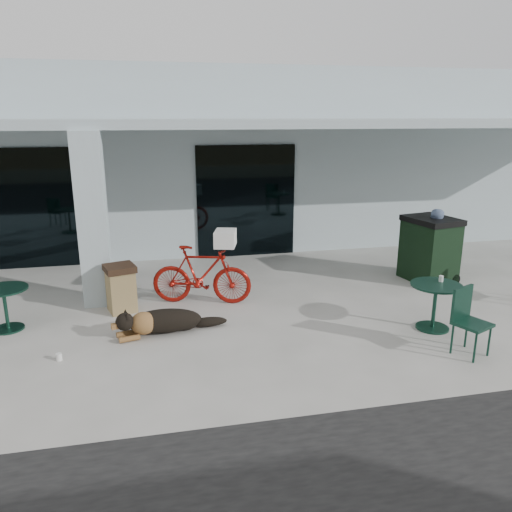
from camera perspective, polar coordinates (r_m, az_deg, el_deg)
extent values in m
plane|color=beige|center=(7.61, -7.36, -10.57)|extent=(80.00, 80.00, 0.00)
cube|color=#A6B7BC|center=(15.36, -10.47, 11.35)|extent=(22.00, 7.00, 4.50)
cube|color=black|center=(12.27, -24.81, 4.87)|extent=(2.80, 0.06, 2.70)
cube|color=black|center=(12.18, -1.14, 6.25)|extent=(2.40, 0.06, 2.70)
cube|color=#A6B7BC|center=(9.35, -18.16, 3.86)|extent=(0.50, 0.50, 3.12)
cube|color=#A6B7BC|center=(10.43, -9.77, 14.71)|extent=(22.00, 2.80, 0.18)
imported|color=maroon|center=(9.20, -6.24, -2.14)|extent=(1.90, 0.99, 1.10)
cube|color=white|center=(8.94, -3.53, 2.02)|extent=(0.48, 0.57, 0.29)
cylinder|color=white|center=(7.76, -21.59, -10.67)|extent=(0.09, 0.09, 0.10)
imported|color=#465776|center=(10.96, 19.49, 1.15)|extent=(0.66, 0.56, 1.54)
cylinder|color=white|center=(8.63, 20.39, -2.45)|extent=(0.08, 0.08, 0.10)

